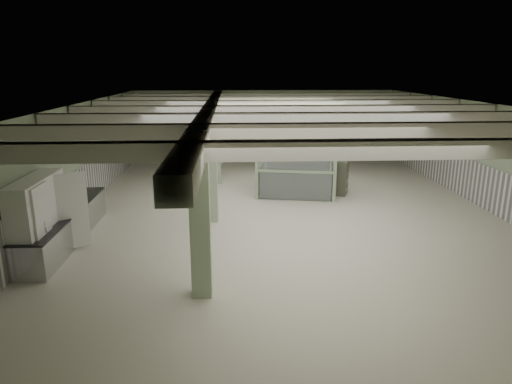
{
  "coord_description": "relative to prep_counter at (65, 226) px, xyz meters",
  "views": [
    {
      "loc": [
        -1.82,
        -15.04,
        4.76
      ],
      "look_at": [
        -1.14,
        -2.37,
        1.3
      ],
      "focal_mm": 32.0,
      "sensor_mm": 36.0,
      "label": 1
    }
  ],
  "objects": [
    {
      "name": "floor",
      "position": [
        6.54,
        2.66,
        -0.46
      ],
      "size": [
        20.0,
        20.0,
        0.0
      ],
      "primitive_type": "plane",
      "color": "silver",
      "rests_on": "ground"
    },
    {
      "name": "ceiling",
      "position": [
        6.54,
        2.66,
        3.14
      ],
      "size": [
        14.0,
        20.0,
        0.02
      ],
      "primitive_type": "cube",
      "color": "beige",
      "rests_on": "wall_back"
    },
    {
      "name": "wall_back",
      "position": [
        6.54,
        12.66,
        1.34
      ],
      "size": [
        14.0,
        0.02,
        3.6
      ],
      "primitive_type": "cube",
      "color": "#9FB28E",
      "rests_on": "floor"
    },
    {
      "name": "wall_front",
      "position": [
        6.54,
        -7.34,
        1.34
      ],
      "size": [
        14.0,
        0.02,
        3.6
      ],
      "primitive_type": "cube",
      "color": "#9FB28E",
      "rests_on": "floor"
    },
    {
      "name": "wall_left",
      "position": [
        -0.46,
        2.66,
        1.34
      ],
      "size": [
        0.02,
        20.0,
        3.6
      ],
      "primitive_type": "cube",
      "color": "#9FB28E",
      "rests_on": "floor"
    },
    {
      "name": "wall_right",
      "position": [
        13.54,
        2.66,
        1.34
      ],
      "size": [
        0.02,
        20.0,
        3.6
      ],
      "primitive_type": "cube",
      "color": "#9FB28E",
      "rests_on": "floor"
    },
    {
      "name": "wainscot_left",
      "position": [
        -0.44,
        2.66,
        0.29
      ],
      "size": [
        0.05,
        19.9,
        1.5
      ],
      "primitive_type": "cube",
      "color": "silver",
      "rests_on": "floor"
    },
    {
      "name": "wainscot_right",
      "position": [
        13.51,
        2.66,
        0.29
      ],
      "size": [
        0.05,
        19.9,
        1.5
      ],
      "primitive_type": "cube",
      "color": "silver",
      "rests_on": "floor"
    },
    {
      "name": "wainscot_back",
      "position": [
        6.54,
        12.64,
        0.29
      ],
      "size": [
        13.9,
        0.05,
        1.5
      ],
      "primitive_type": "cube",
      "color": "silver",
      "rests_on": "floor"
    },
    {
      "name": "girder",
      "position": [
        4.04,
        2.66,
        2.92
      ],
      "size": [
        0.45,
        19.9,
        0.4
      ],
      "primitive_type": "cube",
      "color": "beige",
      "rests_on": "ceiling"
    },
    {
      "name": "beam_a",
      "position": [
        6.54,
        -4.84,
        2.96
      ],
      "size": [
        13.9,
        0.35,
        0.32
      ],
      "primitive_type": "cube",
      "color": "beige",
      "rests_on": "ceiling"
    },
    {
      "name": "beam_b",
      "position": [
        6.54,
        -2.34,
        2.96
      ],
      "size": [
        13.9,
        0.35,
        0.32
      ],
      "primitive_type": "cube",
      "color": "beige",
      "rests_on": "ceiling"
    },
    {
      "name": "beam_c",
      "position": [
        6.54,
        0.16,
        2.96
      ],
      "size": [
        13.9,
        0.35,
        0.32
      ],
      "primitive_type": "cube",
      "color": "beige",
      "rests_on": "ceiling"
    },
    {
      "name": "beam_d",
      "position": [
        6.54,
        2.66,
        2.96
      ],
      "size": [
        13.9,
        0.35,
        0.32
      ],
      "primitive_type": "cube",
      "color": "beige",
      "rests_on": "ceiling"
    },
    {
      "name": "beam_e",
      "position": [
        6.54,
        5.16,
        2.96
      ],
      "size": [
        13.9,
        0.35,
        0.32
      ],
      "primitive_type": "cube",
      "color": "beige",
      "rests_on": "ceiling"
    },
    {
      "name": "beam_f",
      "position": [
        6.54,
        7.66,
        2.96
      ],
      "size": [
        13.9,
        0.35,
        0.32
      ],
      "primitive_type": "cube",
      "color": "beige",
      "rests_on": "ceiling"
    },
    {
      "name": "beam_g",
      "position": [
        6.54,
        10.16,
        2.96
      ],
      "size": [
        13.9,
        0.35,
        0.32
      ],
      "primitive_type": "cube",
      "color": "beige",
      "rests_on": "ceiling"
    },
    {
      "name": "column_a",
      "position": [
        4.04,
        -3.34,
        1.34
      ],
      "size": [
        0.42,
        0.42,
        3.6
      ],
      "primitive_type": "cube",
      "color": "#A5BB96",
      "rests_on": "floor"
    },
    {
      "name": "column_b",
      "position": [
        4.04,
        1.66,
        1.34
      ],
      "size": [
        0.42,
        0.42,
        3.6
      ],
      "primitive_type": "cube",
      "color": "#A5BB96",
      "rests_on": "floor"
    },
    {
      "name": "column_c",
      "position": [
        4.04,
        6.66,
        1.34
      ],
      "size": [
        0.42,
        0.42,
        3.6
      ],
      "primitive_type": "cube",
      "color": "#A5BB96",
      "rests_on": "floor"
    },
    {
      "name": "column_d",
      "position": [
        4.04,
        10.66,
        1.34
      ],
      "size": [
        0.42,
        0.42,
        3.6
      ],
      "primitive_type": "cube",
      "color": "#A5BB96",
      "rests_on": "floor"
    },
    {
      "name": "pendant_front",
      "position": [
        7.04,
        -2.34,
        2.59
      ],
      "size": [
        0.44,
        0.44,
        0.22
      ],
      "primitive_type": "cone",
      "rotation": [
        3.14,
        0.0,
        0.0
      ],
      "color": "#293729",
      "rests_on": "ceiling"
    },
    {
      "name": "pendant_mid",
      "position": [
        7.04,
        3.16,
        2.59
      ],
      "size": [
        0.44,
        0.44,
        0.22
      ],
      "primitive_type": "cone",
      "rotation": [
        3.14,
        0.0,
        0.0
      ],
      "color": "#293729",
      "rests_on": "ceiling"
    },
    {
      "name": "pendant_back",
      "position": [
        7.04,
        8.16,
        2.59
      ],
      "size": [
        0.44,
        0.44,
        0.22
      ],
      "primitive_type": "cone",
      "rotation": [
        3.14,
        0.0,
        0.0
      ],
      "color": "#293729",
      "rests_on": "ceiling"
    },
    {
      "name": "prep_counter",
      "position": [
        0.0,
        0.0,
        0.0
      ],
      "size": [
        0.91,
        5.24,
        0.91
      ],
      "color": "#AFB0B4",
      "rests_on": "floor"
    },
    {
      "name": "pitcher_near",
      "position": [
        0.04,
        0.34,
        0.56
      ],
      "size": [
        0.2,
        0.22,
        0.25
      ],
      "primitive_type": null,
      "rotation": [
        0.0,
        0.0,
        -0.16
      ],
      "color": "#AFB0B4",
      "rests_on": "prep_counter"
    },
    {
      "name": "pitcher_far",
      "position": [
        -0.02,
        -2.25,
        0.6
      ],
      "size": [
        0.24,
        0.27,
        0.32
      ],
      "primitive_type": null,
      "rotation": [
        0.0,
        0.0,
        -0.11
      ],
      "color": "#AFB0B4",
      "rests_on": "prep_counter"
    },
    {
      "name": "veg_colander",
      "position": [
        0.04,
        -1.68,
        0.53
      ],
      "size": [
        0.51,
        0.51,
        0.18
      ],
      "primitive_type": null,
      "rotation": [
        0.0,
        0.0,
        0.36
      ],
      "color": "#47464C",
      "rests_on": "prep_counter"
    },
    {
      "name": "orange_bowl",
      "position": [
        0.02,
        0.97,
        0.49
      ],
      "size": [
        0.28,
        0.28,
        0.09
      ],
      "primitive_type": "cylinder",
      "rotation": [
        0.0,
        0.0,
        -0.09
      ],
      "color": "#B2B2B7",
      "rests_on": "prep_counter"
    },
    {
      "name": "walkin_cooler",
      "position": [
        -0.08,
        -1.34,
        0.61
      ],
      "size": [
        1.12,
        2.34,
        2.15
      ],
      "color": "white",
      "rests_on": "floor"
    },
    {
      "name": "guard_booth",
      "position": [
        7.26,
        4.96,
        1.24
      ],
      "size": [
        3.53,
        3.15,
        2.49
      ],
      "rotation": [
        0.0,
        0.0,
        -0.18
      ],
      "color": "#96AE8B",
      "rests_on": "floor"
    },
    {
      "name": "filing_cabinet",
      "position": [
        8.94,
        4.51,
        0.2
      ],
      "size": [
        0.64,
        0.74,
        1.33
      ],
      "primitive_type": "cube",
      "rotation": [
        0.0,
        0.0,
        -0.42
      ],
      "color": "#606151",
      "rests_on": "floor"
    }
  ]
}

